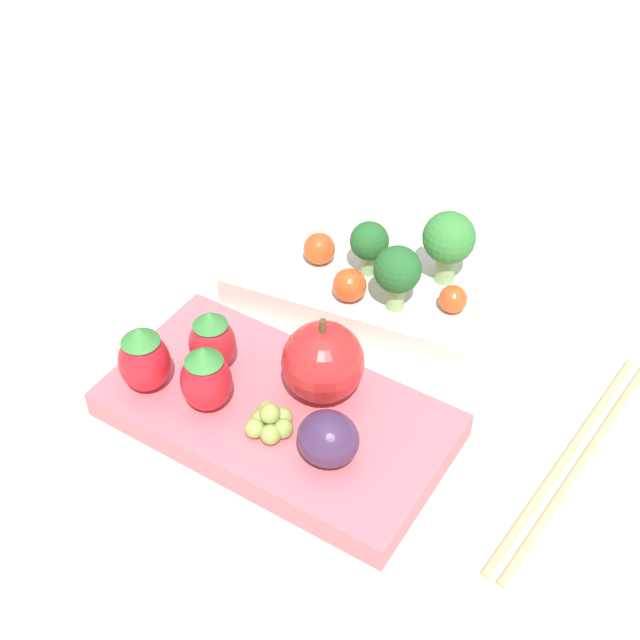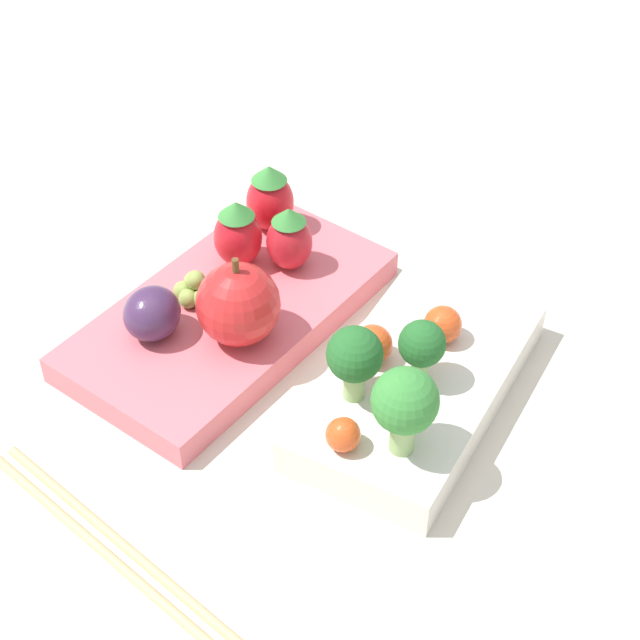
# 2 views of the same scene
# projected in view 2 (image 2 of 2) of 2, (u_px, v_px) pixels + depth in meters

# --- Properties ---
(ground_plane) EXTENTS (4.00, 4.00, 0.00)m
(ground_plane) POSITION_uv_depth(u_px,v_px,m) (324.00, 367.00, 0.69)
(ground_plane) COLOR beige
(bento_box_savoury) EXTENTS (0.19, 0.11, 0.03)m
(bento_box_savoury) POSITION_uv_depth(u_px,v_px,m) (417.00, 384.00, 0.66)
(bento_box_savoury) COLOR silver
(bento_box_savoury) RESTS_ON ground_plane
(bento_box_fruit) EXTENTS (0.23, 0.14, 0.02)m
(bento_box_fruit) POSITION_uv_depth(u_px,v_px,m) (230.00, 314.00, 0.71)
(bento_box_fruit) COLOR #DB6670
(bento_box_fruit) RESTS_ON ground_plane
(broccoli_floret_0) EXTENTS (0.03, 0.03, 0.05)m
(broccoli_floret_0) POSITION_uv_depth(u_px,v_px,m) (355.00, 357.00, 0.61)
(broccoli_floret_0) COLOR #93B770
(broccoli_floret_0) RESTS_ON bento_box_savoury
(broccoli_floret_1) EXTENTS (0.04, 0.04, 0.06)m
(broccoli_floret_1) POSITION_uv_depth(u_px,v_px,m) (405.00, 404.00, 0.58)
(broccoli_floret_1) COLOR #93B770
(broccoli_floret_1) RESTS_ON bento_box_savoury
(broccoli_floret_2) EXTENTS (0.03, 0.03, 0.04)m
(broccoli_floret_2) POSITION_uv_depth(u_px,v_px,m) (419.00, 349.00, 0.62)
(broccoli_floret_2) COLOR #93B770
(broccoli_floret_2) RESTS_ON bento_box_savoury
(cherry_tomato_0) EXTENTS (0.02, 0.02, 0.02)m
(cherry_tomato_0) POSITION_uv_depth(u_px,v_px,m) (443.00, 325.00, 0.66)
(cherry_tomato_0) COLOR #DB4C1E
(cherry_tomato_0) RESTS_ON bento_box_savoury
(cherry_tomato_1) EXTENTS (0.02, 0.02, 0.02)m
(cherry_tomato_1) POSITION_uv_depth(u_px,v_px,m) (343.00, 435.00, 0.60)
(cherry_tomato_1) COLOR #DB4C1E
(cherry_tomato_1) RESTS_ON bento_box_savoury
(cherry_tomato_2) EXTENTS (0.02, 0.02, 0.02)m
(cherry_tomato_2) POSITION_uv_depth(u_px,v_px,m) (374.00, 342.00, 0.65)
(cherry_tomato_2) COLOR #DB4C1E
(cherry_tomato_2) RESTS_ON bento_box_savoury
(apple) EXTENTS (0.05, 0.05, 0.06)m
(apple) POSITION_uv_depth(u_px,v_px,m) (238.00, 304.00, 0.66)
(apple) COLOR red
(apple) RESTS_ON bento_box_fruit
(strawberry_0) EXTENTS (0.03, 0.03, 0.05)m
(strawberry_0) POSITION_uv_depth(u_px,v_px,m) (270.00, 198.00, 0.75)
(strawberry_0) COLOR red
(strawberry_0) RESTS_ON bento_box_fruit
(strawberry_1) EXTENTS (0.03, 0.03, 0.05)m
(strawberry_1) POSITION_uv_depth(u_px,v_px,m) (289.00, 239.00, 0.71)
(strawberry_1) COLOR red
(strawberry_1) RESTS_ON bento_box_fruit
(strawberry_2) EXTENTS (0.03, 0.03, 0.05)m
(strawberry_2) POSITION_uv_depth(u_px,v_px,m) (238.00, 234.00, 0.72)
(strawberry_2) COLOR red
(strawberry_2) RESTS_ON bento_box_fruit
(plum) EXTENTS (0.04, 0.04, 0.03)m
(plum) POSITION_uv_depth(u_px,v_px,m) (152.00, 313.00, 0.67)
(plum) COLOR #42284C
(plum) RESTS_ON bento_box_fruit
(grape_cluster) EXTENTS (0.03, 0.03, 0.02)m
(grape_cluster) POSITION_uv_depth(u_px,v_px,m) (196.00, 289.00, 0.70)
(grape_cluster) COLOR #8EA84C
(grape_cluster) RESTS_ON bento_box_fruit
(chopsticks_pair) EXTENTS (0.05, 0.21, 0.01)m
(chopsticks_pair) POSITION_uv_depth(u_px,v_px,m) (120.00, 552.00, 0.58)
(chopsticks_pair) COLOR tan
(chopsticks_pair) RESTS_ON ground_plane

